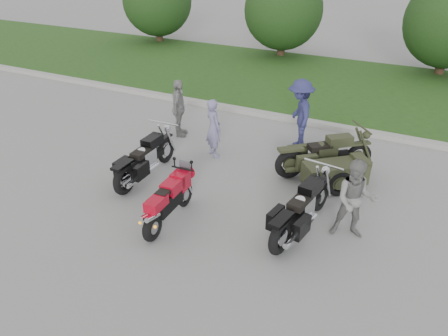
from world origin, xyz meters
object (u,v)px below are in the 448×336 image
at_px(cruiser_left, 144,161).
at_px(cruiser_sidecar, 329,166).
at_px(person_denim, 300,114).
at_px(person_stripe, 214,128).
at_px(cruiser_right, 300,212).
at_px(person_grey, 355,200).
at_px(sportbike_red, 168,201).
at_px(person_back, 179,108).

bearing_deg(cruiser_left, cruiser_sidecar, 22.85).
bearing_deg(cruiser_left, person_denim, 50.19).
distance_m(person_stripe, person_denim, 2.39).
distance_m(cruiser_right, person_denim, 4.05).
bearing_deg(person_grey, sportbike_red, -175.67).
bearing_deg(person_grey, cruiser_left, 163.85).
relative_size(cruiser_right, cruiser_sidecar, 1.10).
bearing_deg(cruiser_left, person_stripe, 63.74).
bearing_deg(person_denim, cruiser_left, -66.47).
relative_size(cruiser_sidecar, person_back, 1.33).
relative_size(sportbike_red, cruiser_right, 0.77).
bearing_deg(person_stripe, cruiser_left, 99.13).
height_order(cruiser_sidecar, person_grey, person_grey).
bearing_deg(sportbike_red, person_grey, 16.74).
bearing_deg(cruiser_right, person_denim, 117.24).
bearing_deg(cruiser_left, person_grey, -1.73).
distance_m(cruiser_right, person_grey, 1.06).
height_order(sportbike_red, cruiser_sidecar, cruiser_sidecar).
relative_size(cruiser_left, person_stripe, 1.55).
bearing_deg(cruiser_right, cruiser_sidecar, 98.71).
bearing_deg(cruiser_right, cruiser_left, -177.31).
distance_m(person_stripe, person_grey, 4.51).
relative_size(sportbike_red, person_back, 1.13).
distance_m(person_grey, person_denim, 4.12).
xyz_separation_m(sportbike_red, person_grey, (3.42, 1.26, 0.29)).
bearing_deg(person_denim, sportbike_red, -42.04).
relative_size(cruiser_right, person_grey, 1.50).
height_order(person_stripe, person_back, person_back).
height_order(person_stripe, person_grey, person_grey).
xyz_separation_m(cruiser_right, person_grey, (0.94, 0.36, 0.34)).
height_order(cruiser_right, person_stripe, person_stripe).
relative_size(cruiser_left, person_back, 1.46).
height_order(person_grey, person_back, person_back).
bearing_deg(person_back, person_denim, -96.90).
bearing_deg(sportbike_red, person_back, 115.86).
bearing_deg(person_back, sportbike_red, -171.34).
bearing_deg(cruiser_sidecar, cruiser_left, -106.32).
bearing_deg(person_back, cruiser_right, -143.27).
distance_m(cruiser_left, person_denim, 4.39).
bearing_deg(cruiser_left, cruiser_right, -6.91).
bearing_deg(person_stripe, sportbike_red, 135.74).
height_order(person_grey, person_denim, person_denim).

